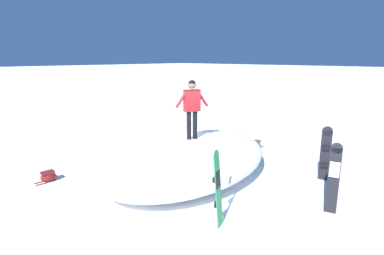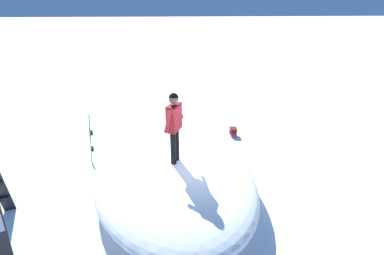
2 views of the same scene
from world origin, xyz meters
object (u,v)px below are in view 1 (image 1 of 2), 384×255
snowboard_tertiary_upright (325,153)px  backpack_far (255,144)px  snowboarder_standing (192,104)px  snowboard_secondary_upright (218,187)px  backpack_near (48,176)px  snowboard_primary_upright (334,176)px

snowboard_tertiary_upright → backpack_far: size_ratio=2.42×
snowboarder_standing → snowboard_secondary_upright: 3.45m
backpack_near → snowboarder_standing: bearing=55.9°
snowboard_tertiary_upright → backpack_far: snowboard_tertiary_upright is taller
snowboard_secondary_upright → backpack_near: snowboard_secondary_upright is taller
snowboard_primary_upright → backpack_far: 4.81m
snowboarder_standing → snowboard_tertiary_upright: bearing=29.9°
snowboarder_standing → snowboard_primary_upright: snowboarder_standing is taller
snowboarder_standing → snowboard_secondary_upright: bearing=-37.2°
snowboard_primary_upright → snowboard_secondary_upright: size_ratio=0.94×
snowboard_primary_upright → backpack_near: 7.58m
snowboard_primary_upright → snowboard_tertiary_upright: snowboard_tertiary_upright is taller
snowboard_primary_upright → backpack_far: (-3.80, 2.88, -0.64)m
snowboard_primary_upright → snowboard_secondary_upright: 2.84m
snowboard_secondary_upright → backpack_near: bearing=-162.6°
snowboarder_standing → backpack_near: size_ratio=2.89×
backpack_near → snowboard_secondary_upright: bearing=17.4°
snowboarder_standing → backpack_far: (0.27, 3.34, -1.95)m
snowboard_tertiary_upright → backpack_far: 3.46m
snowboarder_standing → snowboard_secondary_upright: snowboarder_standing is taller
snowboard_primary_upright → backpack_near: (-6.44, -3.95, -0.65)m
snowboard_tertiary_upright → backpack_near: bearing=-136.5°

